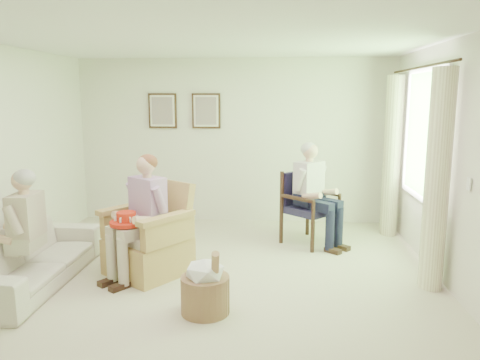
{
  "coord_description": "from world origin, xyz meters",
  "views": [
    {
      "loc": [
        0.68,
        -4.67,
        2.02
      ],
      "look_at": [
        0.25,
        0.66,
        1.05
      ],
      "focal_mm": 35.0,
      "sensor_mm": 36.0,
      "label": 1
    }
  ],
  "objects": [
    {
      "name": "person_dark",
      "position": [
        1.14,
        1.56,
        0.81
      ],
      "size": [
        0.4,
        0.63,
        1.37
      ],
      "rotation": [
        0.0,
        0.0,
        0.84
      ],
      "color": "#171932",
      "rests_on": "ground"
    },
    {
      "name": "red_hat",
      "position": [
        -0.93,
        0.09,
        0.7
      ],
      "size": [
        0.36,
        0.36,
        0.14
      ],
      "color": "red",
      "rests_on": "person_wicker"
    },
    {
      "name": "wicker_armchair",
      "position": [
        -0.78,
        0.38,
        0.33
      ],
      "size": [
        0.82,
        0.81,
        1.05
      ],
      "rotation": [
        0.0,
        0.0,
        -0.62
      ],
      "color": "tan",
      "rests_on": "ground"
    },
    {
      "name": "sofa",
      "position": [
        -1.95,
        -0.05,
        0.29
      ],
      "size": [
        2.0,
        0.78,
        0.58
      ],
      "primitive_type": "imported",
      "rotation": [
        0.0,
        0.0,
        1.57
      ],
      "color": "beige",
      "rests_on": "ground"
    },
    {
      "name": "ceiling",
      "position": [
        0.0,
        0.0,
        2.6
      ],
      "size": [
        5.0,
        5.5,
        0.02
      ],
      "primitive_type": "cube",
      "color": "white",
      "rests_on": "back_wall"
    },
    {
      "name": "curtain_left",
      "position": [
        2.33,
        0.22,
        1.15
      ],
      "size": [
        0.34,
        0.34,
        2.3
      ],
      "primitive_type": "cylinder",
      "color": "beige",
      "rests_on": "ground"
    },
    {
      "name": "person_sofa",
      "position": [
        -1.95,
        -0.21,
        0.71
      ],
      "size": [
        0.42,
        0.63,
        1.25
      ],
      "rotation": [
        0.0,
        0.0,
        -1.51
      ],
      "color": "#BEB699",
      "rests_on": "ground"
    },
    {
      "name": "back_wall",
      "position": [
        0.0,
        2.75,
        1.3
      ],
      "size": [
        5.0,
        0.04,
        2.6
      ],
      "primitive_type": "cube",
      "color": "silver",
      "rests_on": "ground"
    },
    {
      "name": "floor",
      "position": [
        0.0,
        0.0,
        0.0
      ],
      "size": [
        5.5,
        5.5,
        0.0
      ],
      "primitive_type": "plane",
      "color": "beige",
      "rests_on": "ground"
    },
    {
      "name": "front_wall",
      "position": [
        0.0,
        -2.75,
        1.3
      ],
      "size": [
        5.0,
        0.04,
        2.6
      ],
      "primitive_type": "cube",
      "color": "silver",
      "rests_on": "ground"
    },
    {
      "name": "hatbox",
      "position": [
        0.03,
        -0.59,
        0.26
      ],
      "size": [
        0.54,
        0.54,
        0.67
      ],
      "color": "tan",
      "rests_on": "ground"
    },
    {
      "name": "right_wall",
      "position": [
        2.5,
        0.0,
        1.3
      ],
      "size": [
        0.04,
        5.5,
        2.6
      ],
      "primitive_type": "cube",
      "color": "silver",
      "rests_on": "ground"
    },
    {
      "name": "person_wicker",
      "position": [
        -0.78,
        0.25,
        0.79
      ],
      "size": [
        0.4,
        0.62,
        1.35
      ],
      "rotation": [
        0.0,
        0.0,
        -0.62
      ],
      "color": "beige",
      "rests_on": "ground"
    },
    {
      "name": "framed_print_right",
      "position": [
        -0.45,
        2.71,
        1.78
      ],
      "size": [
        0.45,
        0.05,
        0.55
      ],
      "color": "#382114",
      "rests_on": "back_wall"
    },
    {
      "name": "window",
      "position": [
        2.46,
        1.2,
        1.58
      ],
      "size": [
        0.13,
        2.5,
        1.63
      ],
      "color": "#2D6B23",
      "rests_on": "right_wall"
    },
    {
      "name": "framed_print_left",
      "position": [
        -1.15,
        2.71,
        1.78
      ],
      "size": [
        0.45,
        0.05,
        0.55
      ],
      "color": "#382114",
      "rests_on": "back_wall"
    },
    {
      "name": "curtain_right",
      "position": [
        2.33,
        2.18,
        1.15
      ],
      "size": [
        0.34,
        0.34,
        2.3
      ],
      "primitive_type": "cylinder",
      "color": "beige",
      "rests_on": "ground"
    },
    {
      "name": "wood_armchair",
      "position": [
        1.14,
        1.72,
        0.54
      ],
      "size": [
        0.64,
        0.6,
        0.98
      ],
      "rotation": [
        0.0,
        0.0,
        0.84
      ],
      "color": "black",
      "rests_on": "ground"
    }
  ]
}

